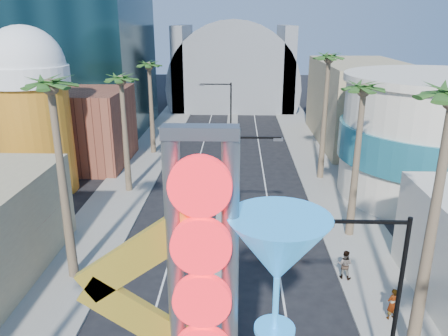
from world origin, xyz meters
TOP-DOWN VIEW (x-y plane):
  - sidewalk_west at (-9.50, 35.00)m, footprint 5.00×100.00m
  - sidewalk_east at (9.50, 35.00)m, footprint 5.00×100.00m
  - median at (0.00, 38.00)m, footprint 1.60×84.00m
  - brick_filler_west at (-16.00, 38.00)m, footprint 10.00×10.00m
  - filler_east at (16.00, 48.00)m, footprint 10.00×20.00m
  - beer_mug at (-17.00, 30.00)m, footprint 7.00×7.00m
  - turquoise_building at (18.00, 30.00)m, footprint 16.60×16.60m
  - canopy at (0.00, 72.00)m, footprint 22.00×16.00m
  - neon_sign at (0.82, 2.96)m, footprint 6.53×2.60m
  - streetlight_0 at (0.55, 20.00)m, footprint 3.79×0.25m
  - streetlight_1 at (-0.55, 44.00)m, footprint 3.79×0.25m
  - streetlight_2 at (6.72, 8.00)m, footprint 3.45×0.25m
  - palm_1 at (-9.00, 16.00)m, footprint 2.40×2.40m
  - palm_2 at (-9.00, 30.00)m, footprint 2.40×2.40m
  - palm_3 at (-9.00, 42.00)m, footprint 2.40×2.40m
  - palm_6 at (9.00, 22.00)m, footprint 2.40×2.40m
  - palm_7 at (9.00, 34.00)m, footprint 2.40×2.40m
  - red_pickup at (3.80, 19.96)m, footprint 2.85×5.19m
  - pedestrian_a at (8.88, 12.52)m, footprint 0.75×0.64m
  - pedestrian_b at (7.30, 16.24)m, footprint 1.08×0.98m

SIDE VIEW (x-z plane):
  - sidewalk_west at x=-9.50m, z-range 0.00..0.15m
  - sidewalk_east at x=9.50m, z-range 0.00..0.15m
  - median at x=0.00m, z-range 0.00..0.15m
  - red_pickup at x=3.80m, z-range 0.00..1.38m
  - pedestrian_a at x=8.88m, z-range 0.15..1.90m
  - pedestrian_b at x=7.30m, z-range 0.15..1.96m
  - brick_filler_west at x=-16.00m, z-range 0.00..8.00m
  - canopy at x=0.00m, z-range -6.69..15.31m
  - streetlight_2 at x=6.72m, z-range 0.83..8.83m
  - streetlight_0 at x=0.55m, z-range 0.88..8.88m
  - streetlight_1 at x=-0.55m, z-range 0.88..8.88m
  - filler_east at x=16.00m, z-range 0.00..10.00m
  - turquoise_building at x=18.00m, z-range -0.05..10.55m
  - neon_sign at x=0.82m, z-range 1.03..13.58m
  - beer_mug at x=-17.00m, z-range 0.59..15.09m
  - palm_2 at x=-9.00m, z-range 3.88..15.08m
  - palm_3 at x=-9.00m, z-range 3.88..15.08m
  - palm_6 at x=9.00m, z-range 4.08..15.78m
  - palm_1 at x=-9.00m, z-range 4.47..17.17m
  - palm_7 at x=9.00m, z-range 4.47..17.17m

